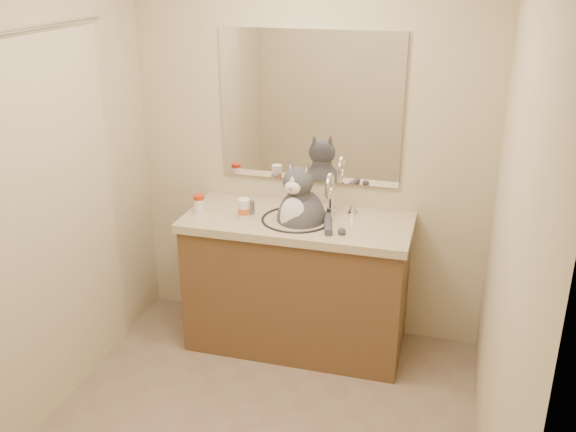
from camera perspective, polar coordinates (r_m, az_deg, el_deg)
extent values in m
cube|color=#C5B691|center=(3.91, 1.96, 6.08)|extent=(2.20, 0.01, 2.40)
cube|color=#C5B691|center=(1.80, -18.04, -15.82)|extent=(2.20, 0.01, 2.40)
cube|color=#C5B691|center=(3.30, -22.60, 1.26)|extent=(0.01, 2.50, 2.40)
cube|color=#C5B691|center=(2.64, 19.09, -3.21)|extent=(0.01, 2.50, 2.40)
cube|color=brown|center=(3.95, 0.82, -6.27)|extent=(1.30, 0.55, 0.80)
cube|color=tan|center=(3.77, 0.85, -0.57)|extent=(1.34, 0.59, 0.05)
torus|color=black|center=(3.74, 0.78, -0.30)|extent=(0.42, 0.42, 0.02)
ellipsoid|color=white|center=(3.77, 0.77, -1.38)|extent=(0.40, 0.40, 0.15)
cylinder|color=silver|center=(3.83, 3.90, 1.73)|extent=(0.03, 0.03, 0.18)
torus|color=silver|center=(3.74, 3.73, 2.69)|extent=(0.03, 0.16, 0.16)
cone|color=silver|center=(3.82, 5.78, 0.84)|extent=(0.06, 0.06, 0.08)
cube|color=white|center=(3.83, 1.94, 9.60)|extent=(1.10, 0.02, 0.90)
cube|color=beige|center=(3.41, -20.39, -1.39)|extent=(0.01, 1.20, 1.90)
cylinder|color=silver|center=(3.18, -22.75, 14.91)|extent=(0.02, 1.30, 0.02)
ellipsoid|color=#45454A|center=(3.76, 1.18, -0.44)|extent=(0.35, 0.37, 0.39)
ellipsoid|color=white|center=(3.65, 0.48, -0.14)|extent=(0.17, 0.12, 0.24)
ellipsoid|color=#45454A|center=(3.63, 0.91, 3.07)|extent=(0.20, 0.18, 0.17)
ellipsoid|color=white|center=(3.57, 0.41, 2.53)|extent=(0.10, 0.06, 0.08)
sphere|color=#D88C8C|center=(3.55, 0.22, 2.51)|extent=(0.02, 0.02, 0.02)
cone|color=#45454A|center=(3.64, 0.30, 4.43)|extent=(0.08, 0.07, 0.08)
cone|color=#45454A|center=(3.59, 1.71, 4.21)|extent=(0.08, 0.07, 0.08)
cylinder|color=#45454A|center=(3.64, 3.57, -0.74)|extent=(0.10, 0.26, 0.04)
cylinder|color=white|center=(3.87, -7.88, 0.89)|extent=(0.08, 0.08, 0.09)
cylinder|color=#B12A12|center=(3.85, -7.93, 1.66)|extent=(0.09, 0.09, 0.03)
cylinder|color=white|center=(3.75, -3.93, 0.46)|extent=(0.08, 0.08, 0.10)
cylinder|color=orange|center=(3.75, -3.93, 0.46)|extent=(0.08, 0.08, 0.04)
cylinder|color=white|center=(3.73, -3.95, 1.32)|extent=(0.08, 0.08, 0.02)
cylinder|color=slate|center=(3.83, -3.35, 0.80)|extent=(0.06, 0.06, 0.08)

